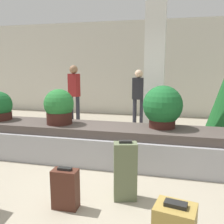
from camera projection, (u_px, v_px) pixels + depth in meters
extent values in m
plane|color=#9E937F|center=(89.00, 195.00, 3.27)|extent=(18.00, 18.00, 0.00)
cube|color=beige|center=(144.00, 69.00, 8.51)|extent=(18.00, 0.06, 3.20)
cube|color=#9E9EA3|center=(112.00, 148.00, 4.42)|extent=(7.24, 0.93, 0.49)
cube|color=#4C423D|center=(112.00, 130.00, 4.36)|extent=(6.95, 0.77, 0.15)
cube|color=silver|center=(155.00, 70.00, 5.26)|extent=(0.41, 0.41, 3.20)
cube|color=#472319|center=(65.00, 189.00, 2.94)|extent=(0.30, 0.17, 0.48)
cube|color=black|center=(65.00, 169.00, 2.89)|extent=(0.17, 0.06, 0.03)
cube|color=black|center=(176.00, 204.00, 1.74)|extent=(0.17, 0.11, 0.03)
cube|color=#5B6647|center=(125.00, 171.00, 3.11)|extent=(0.32, 0.25, 0.74)
cube|color=black|center=(126.00, 142.00, 3.05)|extent=(0.17, 0.10, 0.03)
cylinder|color=#381914|center=(59.00, 118.00, 4.51)|extent=(0.46, 0.46, 0.22)
sphere|color=#236B2D|center=(59.00, 104.00, 4.47)|extent=(0.54, 0.54, 0.54)
cylinder|color=#381914|center=(162.00, 122.00, 4.24)|extent=(0.44, 0.44, 0.20)
sphere|color=#195B28|center=(163.00, 105.00, 4.19)|extent=(0.67, 0.67, 0.67)
cylinder|color=#282833|center=(135.00, 112.00, 7.12)|extent=(0.11, 0.11, 0.76)
cylinder|color=#282833|center=(142.00, 113.00, 7.08)|extent=(0.11, 0.11, 0.76)
cube|color=#232328|center=(139.00, 89.00, 6.98)|extent=(0.35, 0.24, 0.60)
sphere|color=beige|center=(139.00, 74.00, 6.91)|extent=(0.22, 0.22, 0.22)
cylinder|color=#282833|center=(71.00, 110.00, 7.33)|extent=(0.11, 0.11, 0.82)
cylinder|color=#282833|center=(78.00, 110.00, 7.28)|extent=(0.11, 0.11, 0.82)
cube|color=maroon|center=(74.00, 85.00, 7.17)|extent=(0.36, 0.27, 0.65)
sphere|color=#936B4C|center=(74.00, 69.00, 7.09)|extent=(0.24, 0.24, 0.24)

